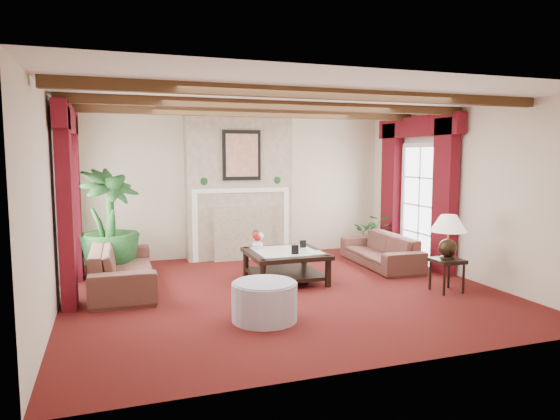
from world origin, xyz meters
name	(u,v)px	position (x,y,z in m)	size (l,w,h in m)	color
floor	(284,291)	(0.00, 0.00, 0.00)	(6.00, 6.00, 0.00)	#3F0C0B
ceiling	(284,101)	(0.00, 0.00, 2.70)	(6.00, 6.00, 0.00)	white
back_wall	(236,186)	(0.00, 2.75, 1.35)	(6.00, 0.02, 2.70)	beige
left_wall	(52,205)	(-3.00, 0.00, 1.35)	(0.02, 5.50, 2.70)	beige
right_wall	(459,193)	(3.00, 0.00, 1.35)	(0.02, 5.50, 2.70)	beige
ceiling_beams	(284,105)	(0.00, 0.00, 2.64)	(6.00, 3.00, 0.12)	#3D2713
fireplace	(238,115)	(0.00, 2.55, 2.70)	(2.00, 0.52, 2.70)	tan
french_door_left	(59,142)	(-2.97, 1.00, 2.13)	(0.10, 1.10, 2.16)	white
french_door_right	(422,145)	(2.97, 1.00, 2.13)	(0.10, 1.10, 2.16)	white
curtains_left	(66,112)	(-2.86, 1.00, 2.55)	(0.20, 2.40, 2.55)	#42080E
curtains_right	(418,121)	(2.86, 1.00, 2.55)	(0.20, 2.40, 2.55)	#42080E
sofa_left	(122,259)	(-2.19, 0.92, 0.43)	(0.70, 2.23, 0.87)	#310D1A
sofa_right	(381,245)	(2.18, 1.02, 0.37)	(0.65, 1.92, 0.74)	#310D1A
potted_palm	(109,247)	(-2.36, 1.76, 0.49)	(1.81, 1.98, 0.97)	black
small_plant	(373,239)	(2.52, 1.88, 0.32)	(1.04, 1.07, 0.63)	black
coffee_table	(285,266)	(0.21, 0.52, 0.24)	(1.15, 1.15, 0.47)	black
side_table	(447,275)	(2.21, -0.78, 0.24)	(0.41, 0.41, 0.48)	black
ottoman	(265,302)	(-0.64, -1.13, 0.23)	(0.78, 0.78, 0.45)	#AAA5BB
table_lamp	(448,236)	(2.21, -0.78, 0.81)	(0.51, 0.51, 0.65)	black
flower_vase	(258,244)	(-0.14, 0.84, 0.56)	(0.20, 0.20, 0.18)	silver
book	(310,245)	(0.49, 0.20, 0.62)	(0.21, 0.03, 0.29)	black
photo_frame_a	(295,250)	(0.26, 0.23, 0.55)	(0.11, 0.02, 0.15)	black
photo_frame_b	(303,244)	(0.56, 0.67, 0.54)	(0.10, 0.02, 0.13)	black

